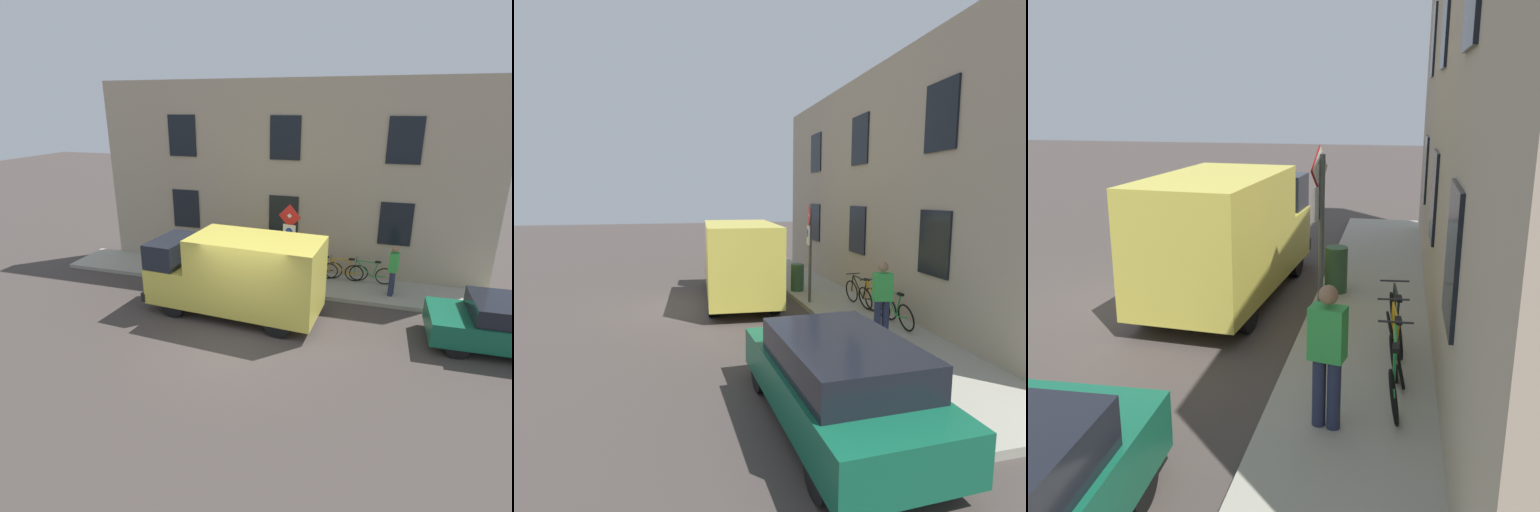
# 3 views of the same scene
# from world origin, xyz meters

# --- Properties ---
(ground_plane) EXTENTS (80.00, 80.00, 0.00)m
(ground_plane) POSITION_xyz_m (0.00, 0.00, 0.00)
(ground_plane) COLOR #443C38
(sidewalk_slab) EXTENTS (2.09, 16.42, 0.14)m
(sidewalk_slab) POSITION_xyz_m (4.07, 0.00, 0.07)
(sidewalk_slab) COLOR #A19D8D
(sidewalk_slab) RESTS_ON ground_plane
(building_facade) EXTENTS (0.75, 14.42, 6.98)m
(building_facade) POSITION_xyz_m (5.46, 0.00, 3.49)
(building_facade) COLOR tan
(building_facade) RESTS_ON ground_plane
(sign_post_stacked) EXTENTS (0.20, 0.55, 2.85)m
(sign_post_stacked) POSITION_xyz_m (3.24, -0.64, 2.06)
(sign_post_stacked) COLOR #474C47
(sign_post_stacked) RESTS_ON sidewalk_slab
(delivery_van) EXTENTS (2.37, 5.46, 2.50)m
(delivery_van) POSITION_xyz_m (1.32, 0.51, 1.33)
(delivery_van) COLOR #DDCD4C
(delivery_van) RESTS_ON ground_plane
(bicycle_green) EXTENTS (0.46, 1.71, 0.89)m
(bicycle_green) POSITION_xyz_m (4.56, -3.26, 0.51)
(bicycle_green) COLOR black
(bicycle_green) RESTS_ON sidewalk_slab
(bicycle_orange) EXTENTS (0.47, 1.72, 0.89)m
(bicycle_orange) POSITION_xyz_m (4.56, -2.37, 0.51)
(bicycle_orange) COLOR black
(bicycle_orange) RESTS_ON sidewalk_slab
(bicycle_black) EXTENTS (0.46, 1.71, 0.89)m
(bicycle_black) POSITION_xyz_m (4.56, -1.47, 0.51)
(bicycle_black) COLOR black
(bicycle_black) RESTS_ON sidewalk_slab
(pedestrian) EXTENTS (0.44, 0.34, 1.72)m
(pedestrian) POSITION_xyz_m (3.81, -4.01, 1.07)
(pedestrian) COLOR #262B47
(pedestrian) RESTS_ON sidewalk_slab
(litter_bin) EXTENTS (0.44, 0.44, 0.90)m
(litter_bin) POSITION_xyz_m (3.37, 0.89, 0.59)
(litter_bin) COLOR #2D5133
(litter_bin) RESTS_ON sidewalk_slab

